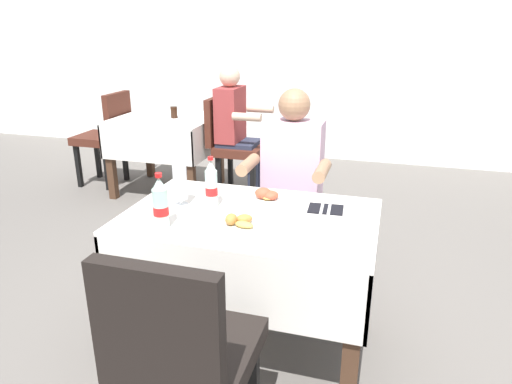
{
  "coord_description": "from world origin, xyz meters",
  "views": [
    {
      "loc": [
        0.48,
        -1.93,
        1.61
      ],
      "look_at": [
        -0.12,
        0.14,
        0.83
      ],
      "focal_mm": 32.61,
      "sensor_mm": 36.0,
      "label": 1
    }
  ],
  "objects": [
    {
      "name": "ground_plane",
      "position": [
        0.0,
        0.0,
        0.0
      ],
      "size": [
        11.0,
        11.0,
        0.0
      ],
      "primitive_type": "plane",
      "color": "#66605B"
    },
    {
      "name": "back_wall",
      "position": [
        0.0,
        3.87,
        1.4
      ],
      "size": [
        11.0,
        0.12,
        2.81
      ],
      "primitive_type": "cube",
      "color": "white",
      "rests_on": "ground"
    },
    {
      "name": "main_dining_table",
      "position": [
        -0.12,
        0.04,
        0.58
      ],
      "size": [
        1.2,
        0.78,
        0.75
      ],
      "color": "white",
      "rests_on": "ground"
    },
    {
      "name": "chair_far_diner_seat",
      "position": [
        -0.12,
        0.82,
        0.55
      ],
      "size": [
        0.44,
        0.5,
        0.97
      ],
      "color": "black",
      "rests_on": "ground"
    },
    {
      "name": "chair_near_camera_side",
      "position": [
        -0.12,
        -0.74,
        0.55
      ],
      "size": [
        0.44,
        0.5,
        0.97
      ],
      "color": "black",
      "rests_on": "ground"
    },
    {
      "name": "seated_diner_far",
      "position": [
        -0.08,
        0.71,
        0.71
      ],
      "size": [
        0.5,
        0.46,
        1.26
      ],
      "color": "#282D42",
      "rests_on": "ground"
    },
    {
      "name": "plate_near_camera",
      "position": [
        -0.14,
        -0.13,
        0.77
      ],
      "size": [
        0.24,
        0.24,
        0.06
      ],
      "color": "white",
      "rests_on": "main_dining_table"
    },
    {
      "name": "plate_far_diner",
      "position": [
        -0.09,
        0.24,
        0.77
      ],
      "size": [
        0.25,
        0.25,
        0.07
      ],
      "color": "white",
      "rests_on": "main_dining_table"
    },
    {
      "name": "beer_glass_left",
      "position": [
        -0.49,
        0.06,
        0.86
      ],
      "size": [
        0.07,
        0.07,
        0.21
      ],
      "color": "white",
      "rests_on": "main_dining_table"
    },
    {
      "name": "cola_bottle_primary",
      "position": [
        -0.46,
        -0.22,
        0.86
      ],
      "size": [
        0.07,
        0.07,
        0.26
      ],
      "color": "silver",
      "rests_on": "main_dining_table"
    },
    {
      "name": "cola_bottle_secondary",
      "position": [
        -0.34,
        0.08,
        0.87
      ],
      "size": [
        0.06,
        0.06,
        0.26
      ],
      "color": "silver",
      "rests_on": "main_dining_table"
    },
    {
      "name": "napkin_cutlery_set",
      "position": [
        0.21,
        0.2,
        0.76
      ],
      "size": [
        0.18,
        0.19,
        0.01
      ],
      "color": "black",
      "rests_on": "main_dining_table"
    },
    {
      "name": "background_dining_table",
      "position": [
        -1.64,
        2.15,
        0.57
      ],
      "size": [
        0.95,
        0.86,
        0.75
      ],
      "color": "white",
      "rests_on": "ground"
    },
    {
      "name": "background_chair_left",
      "position": [
        -2.33,
        2.15,
        0.55
      ],
      "size": [
        0.5,
        0.44,
        0.97
      ],
      "color": "#4C2319",
      "rests_on": "ground"
    },
    {
      "name": "background_chair_right",
      "position": [
        -0.96,
        2.15,
        0.55
      ],
      "size": [
        0.5,
        0.44,
        0.97
      ],
      "color": "#4C2319",
      "rests_on": "ground"
    },
    {
      "name": "background_patron",
      "position": [
        -0.91,
        2.15,
        0.71
      ],
      "size": [
        0.46,
        0.5,
        1.26
      ],
      "color": "#282D42",
      "rests_on": "ground"
    },
    {
      "name": "background_table_tumbler",
      "position": [
        -1.55,
        2.16,
        0.81
      ],
      "size": [
        0.06,
        0.06,
        0.11
      ],
      "primitive_type": "cylinder",
      "color": "black",
      "rests_on": "background_dining_table"
    }
  ]
}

